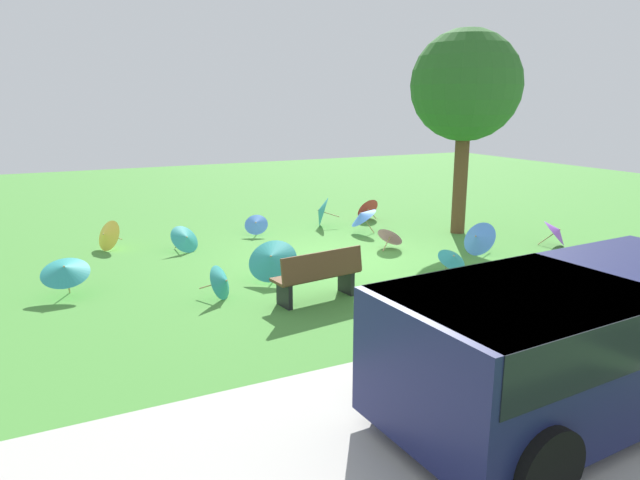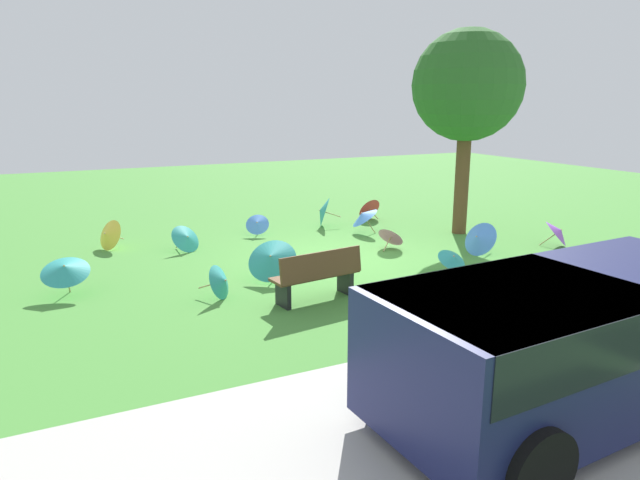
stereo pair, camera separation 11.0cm
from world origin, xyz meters
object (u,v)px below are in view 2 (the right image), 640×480
object	(u,v)px
parasol_teal_0	(222,281)
parasol_teal_3	(186,238)
van_dark	(564,336)
parasol_teal_6	(453,258)
parasol_blue_4	(479,238)
parasol_teal_1	(322,211)
parasol_teal_5	(271,258)
shade_tree	(467,87)
parasol_blue_3	(257,224)
park_bench	(318,275)
parasol_purple_2	(559,232)
parasol_pink_0	(391,236)
parasol_teal_2	(65,269)
parasol_yellow_0	(108,234)
parasol_blue_1	(363,216)
parasol_red_0	(368,208)

from	to	relation	value
parasol_teal_0	parasol_teal_3	world-z (taller)	parasol_teal_0
van_dark	parasol_teal_6	xyz separation A→B (m)	(-2.27, -4.68, -0.58)
parasol_blue_4	parasol_teal_6	world-z (taller)	parasol_blue_4
parasol_teal_1	parasol_teal_5	bearing A→B (deg)	52.92
shade_tree	parasol_blue_3	xyz separation A→B (m)	(4.88, -1.95, -3.37)
park_bench	parasol_purple_2	xyz separation A→B (m)	(-6.74, -0.94, -0.11)
parasol_blue_3	parasol_pink_0	bearing A→B (deg)	132.28
parasol_purple_2	parasol_teal_5	world-z (taller)	parasol_teal_5
parasol_teal_5	parasol_blue_4	xyz separation A→B (m)	(-4.87, 0.18, -0.07)
parasol_teal_0	parasol_teal_2	bearing A→B (deg)	-28.06
parasol_teal_0	parasol_teal_5	size ratio (longest dim) A/B	0.56
parasol_yellow_0	parasol_teal_5	world-z (taller)	parasol_teal_5
van_dark	parasol_purple_2	world-z (taller)	van_dark
parasol_teal_0	parasol_teal_2	distance (m)	2.77
parasol_teal_0	parasol_teal_5	distance (m)	1.26
parasol_teal_3	parasol_blue_3	bearing A→B (deg)	-159.48
van_dark	parasol_blue_1	xyz separation A→B (m)	(-2.47, -8.57, -0.44)
parasol_teal_0	parasol_red_0	size ratio (longest dim) A/B	0.92
parasol_teal_0	parasol_purple_2	bearing A→B (deg)	-179.21
parasol_pink_0	parasol_teal_6	size ratio (longest dim) A/B	1.22
parasol_yellow_0	parasol_blue_1	xyz separation A→B (m)	(-6.15, 1.11, 0.11)
parasol_teal_2	parasol_yellow_0	bearing A→B (deg)	-108.01
parasol_blue_3	parasol_blue_4	distance (m)	5.46
van_dark	parasol_teal_0	distance (m)	5.75
parasol_teal_1	parasol_blue_1	bearing A→B (deg)	115.34
park_bench	parasol_red_0	xyz separation A→B (m)	(-4.33, -5.66, -0.14)
parasol_blue_1	parasol_teal_6	xyz separation A→B (m)	(0.20, 3.89, -0.14)
parasol_blue_1	parasol_teal_0	bearing A→B (deg)	35.05
parasol_purple_2	parasol_teal_2	bearing A→B (deg)	-6.38
shade_tree	parasol_pink_0	distance (m)	4.26
parasol_purple_2	parasol_blue_4	size ratio (longest dim) A/B	1.07
park_bench	parasol_teal_3	size ratio (longest dim) A/B	1.91
parasol_yellow_0	shade_tree	bearing A→B (deg)	165.88
parasol_teal_2	parasol_teal_3	size ratio (longest dim) A/B	1.13
parasol_purple_2	parasol_pink_0	bearing A→B (deg)	-22.70
parasol_pink_0	park_bench	bearing A→B (deg)	38.75
parasol_blue_3	parasol_teal_5	world-z (taller)	parasol_teal_5
parasol_teal_0	parasol_red_0	xyz separation A→B (m)	(-5.78, -4.84, 0.01)
parasol_purple_2	park_bench	bearing A→B (deg)	7.92
parasol_teal_0	parasol_blue_4	xyz separation A→B (m)	(-5.99, -0.37, 0.07)
park_bench	parasol_teal_6	size ratio (longest dim) A/B	2.60
parasol_yellow_0	parasol_teal_2	world-z (taller)	parasol_teal_2
parasol_teal_0	parasol_blue_3	distance (m)	4.76
parasol_teal_3	parasol_teal_5	world-z (taller)	parasol_teal_5
parasol_yellow_0	parasol_teal_3	bearing A→B (deg)	150.30
parasol_blue_1	parasol_teal_3	distance (m)	4.55
park_bench	parasol_teal_1	distance (m)	6.01
parasol_yellow_0	parasol_purple_2	distance (m)	10.53
parasol_pink_0	parasol_teal_5	size ratio (longest dim) A/B	0.62
van_dark	parasol_teal_3	world-z (taller)	van_dark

